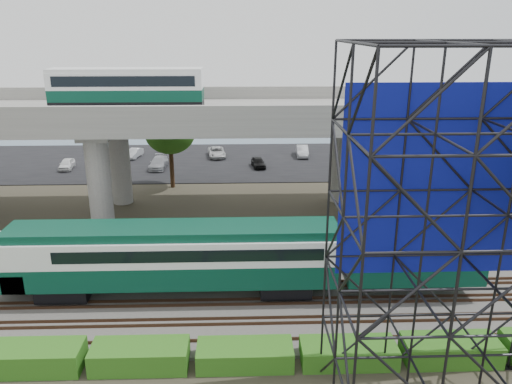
{
  "coord_description": "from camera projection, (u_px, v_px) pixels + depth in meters",
  "views": [
    {
      "loc": [
        0.86,
        -24.54,
        15.48
      ],
      "look_at": [
        1.87,
        6.0,
        5.34
      ],
      "focal_mm": 35.0,
      "sensor_mm": 36.0,
      "label": 1
    }
  ],
  "objects": [
    {
      "name": "service_road",
      "position": [
        230.0,
        240.0,
        38.08
      ],
      "size": [
        90.0,
        5.0,
        0.08
      ],
      "primitive_type": "cube",
      "color": "black",
      "rests_on": "ground"
    },
    {
      "name": "ground",
      "position": [
        226.0,
        315.0,
        28.13
      ],
      "size": [
        140.0,
        140.0,
        0.0
      ],
      "primitive_type": "plane",
      "color": "#474233",
      "rests_on": "ground"
    },
    {
      "name": "trees",
      "position": [
        174.0,
        152.0,
        41.57
      ],
      "size": [
        40.94,
        16.94,
        7.69
      ],
      "color": "#382314",
      "rests_on": "ground"
    },
    {
      "name": "parking_lot",
      "position": [
        233.0,
        161.0,
        60.37
      ],
      "size": [
        90.0,
        18.0,
        0.08
      ],
      "primitive_type": "cube",
      "color": "black",
      "rests_on": "ground"
    },
    {
      "name": "rail_tracks",
      "position": [
        227.0,
        293.0,
        29.94
      ],
      "size": [
        90.0,
        9.52,
        0.16
      ],
      "color": "#472D1E",
      "rests_on": "ballast_bed"
    },
    {
      "name": "hedge_strip",
      "position": [
        245.0,
        354.0,
        23.9
      ],
      "size": [
        34.6,
        1.8,
        1.2
      ],
      "color": "#2A5E15",
      "rests_on": "ground"
    },
    {
      "name": "overpass",
      "position": [
        222.0,
        121.0,
        40.7
      ],
      "size": [
        80.0,
        12.0,
        12.4
      ],
      "color": "#9E9B93",
      "rests_on": "ground"
    },
    {
      "name": "ballast_bed",
      "position": [
        227.0,
        296.0,
        29.99
      ],
      "size": [
        90.0,
        12.0,
        0.2
      ],
      "primitive_type": "cube",
      "color": "slate",
      "rests_on": "ground"
    },
    {
      "name": "commuter_train",
      "position": [
        211.0,
        254.0,
        29.09
      ],
      "size": [
        29.3,
        3.06,
        4.3
      ],
      "color": "black",
      "rests_on": "rail_tracks"
    },
    {
      "name": "harbor_water",
      "position": [
        234.0,
        127.0,
        81.25
      ],
      "size": [
        140.0,
        40.0,
        0.03
      ],
      "primitive_type": "cube",
      "color": "slate",
      "rests_on": "ground"
    },
    {
      "name": "scaffold_tower",
      "position": [
        462.0,
        254.0,
        18.49
      ],
      "size": [
        9.36,
        6.36,
        15.0
      ],
      "color": "black",
      "rests_on": "ground"
    },
    {
      "name": "parked_cars",
      "position": [
        250.0,
        157.0,
        59.86
      ],
      "size": [
        37.86,
        9.66,
        1.31
      ],
      "color": "white",
      "rests_on": "parking_lot"
    }
  ]
}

